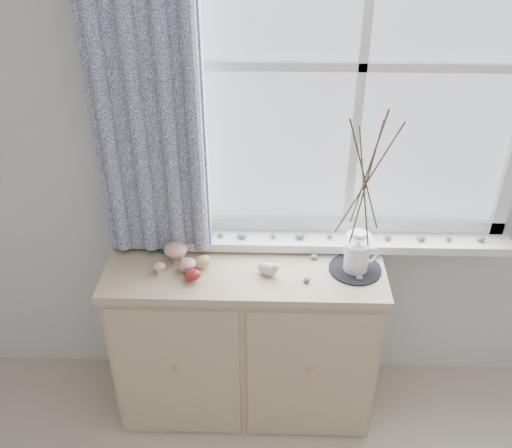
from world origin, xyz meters
The scene contains 8 objects.
sideboard centered at (-0.15, 1.75, 0.43)m, with size 1.20×0.45×0.85m.
botanical_book centered at (-0.55, 1.87, 0.97)m, with size 0.35×0.13×0.25m, color #1F4126, non-canonical shape.
toadstool_cluster centered at (-0.44, 1.75, 0.91)m, with size 0.18×0.16×0.09m.
wooden_eggs centered at (-0.38, 1.72, 0.88)m, with size 0.17×0.18×0.08m.
songbird_figurine centered at (-0.05, 1.70, 0.88)m, with size 0.12×0.06×0.06m, color white, non-canonical shape.
crocheted_doily centered at (0.32, 1.74, 0.85)m, with size 0.22×0.22×0.01m, color black.
twig_pitcher centered at (0.32, 1.74, 1.30)m, with size 0.35×0.35×0.78m.
sideboard_pebbles centered at (0.15, 1.75, 0.86)m, with size 0.33×0.23×0.02m.
Camera 1 is at (-0.05, -0.18, 2.34)m, focal length 40.00 mm.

